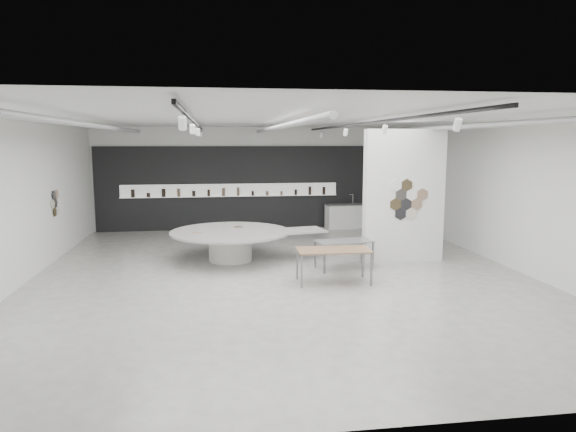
{
  "coord_description": "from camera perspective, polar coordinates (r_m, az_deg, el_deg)",
  "views": [
    {
      "loc": [
        -1.57,
        -12.27,
        3.27
      ],
      "look_at": [
        0.35,
        1.2,
        1.29
      ],
      "focal_mm": 32.0,
      "sensor_mm": 36.0,
      "label": 1
    }
  ],
  "objects": [
    {
      "name": "back_wall_display",
      "position": [
        19.34,
        -3.66,
        3.14
      ],
      "size": [
        11.8,
        0.27,
        3.1
      ],
      "color": "black",
      "rests_on": "ground"
    },
    {
      "name": "sample_table_stone",
      "position": [
        13.35,
        6.26,
        -3.01
      ],
      "size": [
        1.53,
        0.95,
        0.73
      ],
      "rotation": [
        0.0,
        0.0,
        0.18
      ],
      "color": "slate",
      "rests_on": "ground"
    },
    {
      "name": "partition_column",
      "position": [
        14.28,
        12.75,
        2.16
      ],
      "size": [
        2.2,
        0.38,
        3.6
      ],
      "color": "white",
      "rests_on": "ground"
    },
    {
      "name": "display_island",
      "position": [
        14.26,
        -6.14,
        -2.79
      ],
      "size": [
        4.64,
        3.9,
        0.84
      ],
      "rotation": [
        0.0,
        0.0,
        0.21
      ],
      "color": "white",
      "rests_on": "ground"
    },
    {
      "name": "kitchen_counter",
      "position": [
        19.63,
        6.54,
        -0.01
      ],
      "size": [
        1.67,
        0.79,
        1.27
      ],
      "rotation": [
        0.0,
        0.0,
        0.1
      ],
      "color": "white",
      "rests_on": "ground"
    },
    {
      "name": "sample_table_wood",
      "position": [
        11.98,
        5.09,
        -3.98
      ],
      "size": [
        1.71,
        0.89,
        0.79
      ],
      "rotation": [
        0.0,
        0.0,
        -0.03
      ],
      "color": "#826043",
      "rests_on": "ground"
    },
    {
      "name": "room",
      "position": [
        12.42,
        -1.24,
        2.75
      ],
      "size": [
        12.02,
        14.02,
        3.82
      ],
      "color": "#ACABA3",
      "rests_on": "ground"
    }
  ]
}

